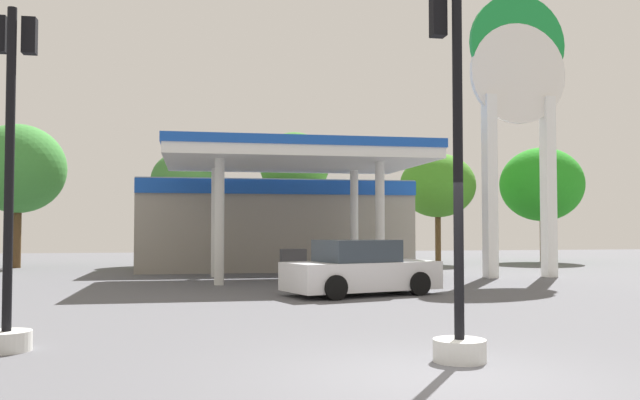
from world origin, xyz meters
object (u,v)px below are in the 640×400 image
object	(u,v)px
traffic_signal_3	(9,226)
traffic_signal_1	(456,250)
tree_1	(18,169)
station_pole_sign	(518,99)
tree_5	(542,184)
tree_2	(188,180)
tree_4	(438,186)
car_0	(361,270)
tree_3	(294,166)

from	to	relation	value
traffic_signal_3	traffic_signal_1	bearing A→B (deg)	-17.71
traffic_signal_1	tree_1	xyz separation A→B (m)	(-11.65, 24.82, 3.07)
station_pole_sign	tree_5	world-z (taller)	station_pole_sign
tree_2	traffic_signal_1	bearing A→B (deg)	-81.68
traffic_signal_3	station_pole_sign	bearing A→B (deg)	40.61
traffic_signal_3	tree_2	xyz separation A→B (m)	(2.53, 24.36, 2.39)
tree_5	station_pole_sign	bearing A→B (deg)	-122.24
traffic_signal_1	tree_4	world-z (taller)	tree_4
car_0	traffic_signal_3	distance (m)	10.49
station_pole_sign	tree_4	bearing A→B (deg)	87.06
tree_2	tree_4	world-z (taller)	tree_2
traffic_signal_1	traffic_signal_3	distance (m)	6.72
traffic_signal_1	tree_2	bearing A→B (deg)	98.32
station_pole_sign	tree_2	size ratio (longest dim) A/B	1.85
tree_5	car_0	bearing A→B (deg)	-131.40
car_0	traffic_signal_1	bearing A→B (deg)	-95.90
station_pole_sign	tree_3	bearing A→B (deg)	127.04
tree_4	tree_2	bearing A→B (deg)	173.24
station_pole_sign	traffic_signal_1	size ratio (longest dim) A/B	2.04
station_pole_sign	traffic_signal_1	distance (m)	17.85
tree_1	tree_4	size ratio (longest dim) A/B	1.17
tree_3	car_0	bearing A→B (deg)	-91.39
tree_4	tree_5	distance (m)	6.51
station_pole_sign	traffic_signal_1	bearing A→B (deg)	-119.84
car_0	tree_5	world-z (taller)	tree_5
station_pole_sign	tree_3	xyz separation A→B (m)	(-7.16, 9.49, -1.83)
traffic_signal_3	tree_5	distance (m)	32.39
car_0	tree_4	distance (m)	17.75
tree_3	tree_5	world-z (taller)	tree_3
station_pole_sign	tree_5	distance (m)	13.27
traffic_signal_3	tree_2	bearing A→B (deg)	84.06
tree_4	tree_1	bearing A→B (deg)	-179.83
tree_2	tree_4	bearing A→B (deg)	-6.76
traffic_signal_1	traffic_signal_3	xyz separation A→B (m)	(-6.40, 2.04, 0.35)
tree_3	tree_1	bearing A→B (deg)	177.71
station_pole_sign	traffic_signal_3	size ratio (longest dim) A/B	2.05
tree_4	car_0	bearing A→B (deg)	-117.47
station_pole_sign	traffic_signal_3	bearing A→B (deg)	-139.39
traffic_signal_3	tree_3	world-z (taller)	tree_3
tree_1	tree_5	xyz separation A→B (m)	(27.10, 1.02, -0.35)
traffic_signal_1	tree_2	xyz separation A→B (m)	(-3.86, 26.40, 2.74)
car_0	traffic_signal_3	xyz separation A→B (m)	(-7.37, -7.37, 1.20)
traffic_signal_3	tree_3	distance (m)	23.75
station_pole_sign	traffic_signal_3	distance (m)	20.21
tree_4	station_pole_sign	bearing A→B (deg)	-92.94
tree_5	tree_3	bearing A→B (deg)	-173.77
traffic_signal_1	tree_4	bearing A→B (deg)	70.09
tree_4	traffic_signal_1	bearing A→B (deg)	-109.91
tree_1	tree_4	bearing A→B (deg)	0.17
traffic_signal_3	tree_4	bearing A→B (deg)	55.99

